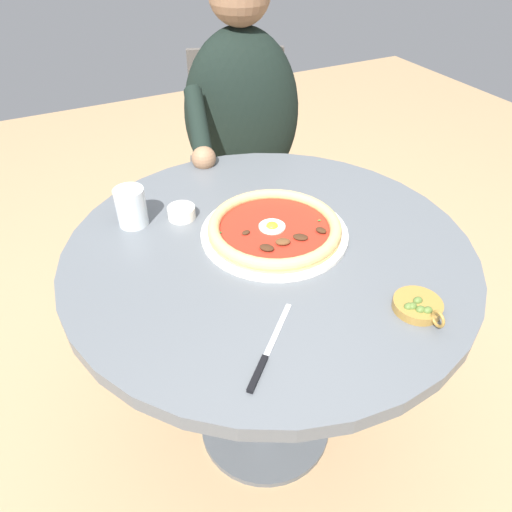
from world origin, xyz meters
name	(u,v)px	position (x,y,z in m)	size (l,w,h in m)	color
ground_plane	(265,426)	(0.00, 0.00, -0.01)	(6.00, 6.00, 0.02)	tan
dining_table	(268,287)	(0.00, 0.00, 0.59)	(0.92, 0.92, 0.72)	#565B60
pizza_on_plate	(275,229)	(0.03, 0.03, 0.74)	(0.34, 0.34, 0.04)	white
water_glass	(132,209)	(-0.25, 0.22, 0.76)	(0.07, 0.07, 0.09)	silver
steak_knife	(265,358)	(-0.16, -0.28, 0.72)	(0.16, 0.15, 0.01)	silver
ramekin_capers	(182,212)	(-0.14, 0.19, 0.73)	(0.07, 0.07, 0.03)	white
olive_pan	(418,306)	(0.16, -0.31, 0.73)	(0.09, 0.12, 0.04)	olive
diner_person	(242,168)	(0.25, 0.67, 0.54)	(0.49, 0.47, 1.20)	#282833
cafe_chair_diner	(240,151)	(0.30, 0.80, 0.54)	(0.50, 0.50, 0.89)	#504A45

